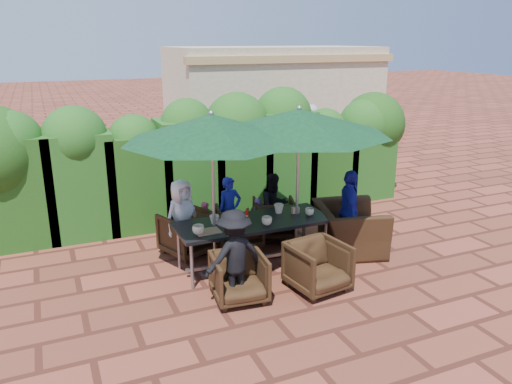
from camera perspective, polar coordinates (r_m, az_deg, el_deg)
name	(u,v)px	position (r m, az deg, el deg)	size (l,w,h in m)	color
ground	(261,260)	(8.11, 0.58, -7.74)	(80.00, 80.00, 0.00)	brown
dining_table	(253,225)	(7.65, -0.33, -3.84)	(2.37, 0.90, 0.75)	black
umbrella_left	(212,128)	(7.05, -5.10, 7.28)	(2.54, 2.54, 2.46)	gray
umbrella_right	(299,122)	(7.59, 4.94, 7.99)	(2.80, 2.80, 2.46)	gray
chair_far_left	(188,231)	(8.29, -7.78, -4.41)	(0.76, 0.71, 0.78)	black
chair_far_mid	(239,224)	(8.53, -1.93, -3.70)	(0.74, 0.70, 0.77)	black
chair_far_right	(274,216)	(8.93, 2.09, -2.80)	(0.72, 0.68, 0.74)	black
chair_near_left	(239,275)	(6.81, -1.95, -9.49)	(0.70, 0.65, 0.72)	black
chair_near_right	(318,264)	(7.12, 7.12, -8.18)	(0.74, 0.70, 0.77)	black
chair_end_right	(350,221)	(8.42, 10.64, -3.27)	(1.19, 0.77, 1.04)	black
adult_far_left	(182,217)	(8.19, -8.46, -2.90)	(0.62, 0.37, 1.27)	white
adult_far_mid	(230,210)	(8.59, -3.01, -2.10)	(0.42, 0.34, 1.17)	#1B1F97
adult_far_right	(274,206)	(8.80, 2.07, -1.61)	(0.57, 0.35, 1.18)	black
adult_near_left	(234,256)	(6.68, -2.49, -7.32)	(0.83, 0.38, 1.29)	black
adult_end_right	(349,211)	(8.35, 10.58, -2.18)	(0.81, 0.41, 1.39)	#1B1F97
child_left	(206,223)	(8.60, -5.71, -3.60)	(0.27, 0.22, 0.76)	#C0435C
child_right	(259,219)	(8.82, 0.32, -3.06)	(0.27, 0.22, 0.74)	#824EAA
pedestrian_a	(253,148)	(12.27, -0.35, 5.11)	(1.61, 0.58, 1.73)	#258829
pedestrian_b	(285,145)	(12.78, 3.37, 5.37)	(0.79, 0.48, 1.64)	#C0435C
pedestrian_c	(308,141)	(12.78, 6.00, 5.79)	(1.19, 0.54, 1.85)	#97969F
cup_a	(198,230)	(7.13, -6.61, -4.31)	(0.17, 0.17, 0.14)	beige
cup_b	(214,220)	(7.50, -4.78, -3.16)	(0.15, 0.15, 0.14)	beige
cup_c	(267,221)	(7.44, 1.25, -3.31)	(0.16, 0.16, 0.13)	beige
cup_d	(279,209)	(7.94, 2.61, -1.91)	(0.16, 0.16, 0.15)	beige
cup_e	(310,212)	(7.89, 6.14, -2.24)	(0.14, 0.14, 0.11)	beige
ketchup_bottle	(247,216)	(7.59, -1.09, -2.72)	(0.04, 0.04, 0.17)	#B20C0A
sauce_bottle	(248,214)	(7.68, -0.96, -2.49)	(0.04, 0.04, 0.17)	#4C230C
serving_tray	(208,231)	(7.22, -5.51, -4.51)	(0.35, 0.25, 0.02)	#AA7952
number_block_left	(244,218)	(7.58, -1.44, -3.03)	(0.12, 0.06, 0.10)	tan
number_block_right	(295,210)	(7.96, 4.52, -2.09)	(0.12, 0.06, 0.10)	tan
hedge_wall	(206,152)	(9.71, -5.73, 4.61)	(9.10, 1.60, 2.51)	#1B390F
building	(273,102)	(15.29, 1.96, 10.29)	(6.20, 3.08, 3.20)	beige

